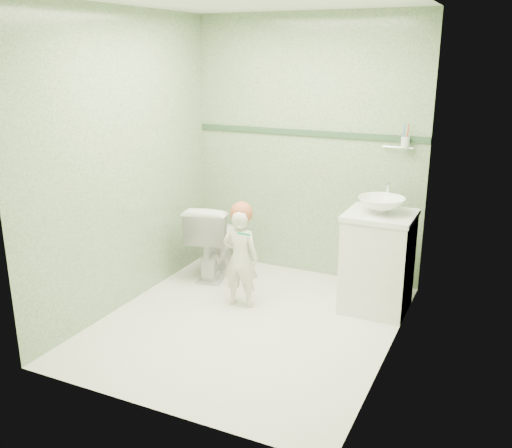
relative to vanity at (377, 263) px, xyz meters
The scene contains 12 objects.
ground 1.16m from the vanity, 140.19° to the right, with size 2.50×2.50×0.00m, color silver.
room_shell 1.35m from the vanity, 140.19° to the right, with size 2.50×2.54×2.40m.
trim_stripe 1.38m from the vanity, 147.36° to the left, with size 2.20×0.02×0.05m, color #304E33.
vanity is the anchor object (origin of this frame).
counter 0.41m from the vanity, ahead, with size 0.54×0.52×0.04m, color white.
basin 0.49m from the vanity, ahead, with size 0.37×0.37×0.13m, color white.
faucet 0.60m from the vanity, 90.00° to the left, with size 0.03×0.13×0.18m.
cup_holder 1.05m from the vanity, 83.78° to the left, with size 0.26×0.07×0.21m.
toilet 1.58m from the vanity, behind, with size 0.40×0.70×0.71m, color white.
toddler 1.13m from the vanity, 158.10° to the right, with size 0.31×0.20×0.84m, color beige.
hair_cap 1.19m from the vanity, 159.29° to the right, with size 0.19×0.19×0.19m, color #A95533.
teal_toothbrush 1.13m from the vanity, 150.77° to the right, with size 0.11×0.14×0.08m.
Camera 1 is at (1.77, -3.60, 2.05)m, focal length 39.36 mm.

